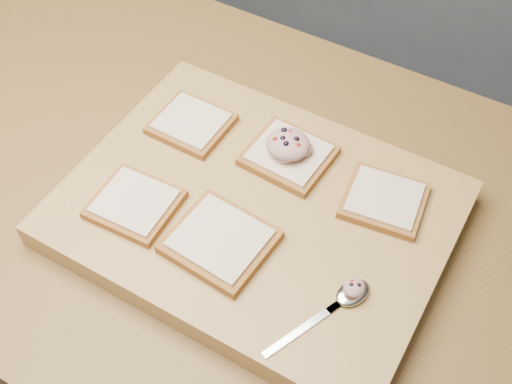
% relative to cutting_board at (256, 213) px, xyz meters
% --- Properties ---
extents(island_counter, '(2.00, 0.80, 0.90)m').
position_rel_cutting_board_xyz_m(island_counter, '(-0.01, 0.03, -0.47)').
color(island_counter, slate).
rests_on(island_counter, ground).
extents(cutting_board, '(0.54, 0.41, 0.04)m').
position_rel_cutting_board_xyz_m(cutting_board, '(0.00, 0.00, 0.00)').
color(cutting_board, '#AC7F49').
rests_on(cutting_board, island_counter).
extents(bread_far_left, '(0.11, 0.10, 0.02)m').
position_rel_cutting_board_xyz_m(bread_far_left, '(-0.16, 0.08, 0.03)').
color(bread_far_left, brown).
rests_on(bread_far_left, cutting_board).
extents(bread_far_center, '(0.13, 0.12, 0.02)m').
position_rel_cutting_board_xyz_m(bread_far_center, '(-0.00, 0.10, 0.03)').
color(bread_far_center, brown).
rests_on(bread_far_center, cutting_board).
extents(bread_far_right, '(0.12, 0.12, 0.02)m').
position_rel_cutting_board_xyz_m(bread_far_right, '(0.16, 0.09, 0.03)').
color(bread_far_right, brown).
rests_on(bread_far_right, cutting_board).
extents(bread_near_left, '(0.12, 0.11, 0.02)m').
position_rel_cutting_board_xyz_m(bread_near_left, '(-0.15, -0.09, 0.03)').
color(bread_near_left, brown).
rests_on(bread_near_left, cutting_board).
extents(bread_near_center, '(0.14, 0.13, 0.02)m').
position_rel_cutting_board_xyz_m(bread_near_center, '(-0.01, -0.08, 0.03)').
color(bread_near_center, brown).
rests_on(bread_near_center, cutting_board).
extents(tuna_salad_dollop, '(0.07, 0.06, 0.03)m').
position_rel_cutting_board_xyz_m(tuna_salad_dollop, '(-0.00, 0.10, 0.05)').
color(tuna_salad_dollop, '#B17771').
rests_on(tuna_salad_dollop, bread_far_center).
extents(spoon, '(0.09, 0.16, 0.01)m').
position_rel_cutting_board_xyz_m(spoon, '(0.18, -0.08, 0.03)').
color(spoon, silver).
rests_on(spoon, cutting_board).
extents(spoon_salad, '(0.03, 0.03, 0.02)m').
position_rel_cutting_board_xyz_m(spoon_salad, '(0.18, -0.06, 0.04)').
color(spoon_salad, '#B17771').
rests_on(spoon_salad, spoon).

